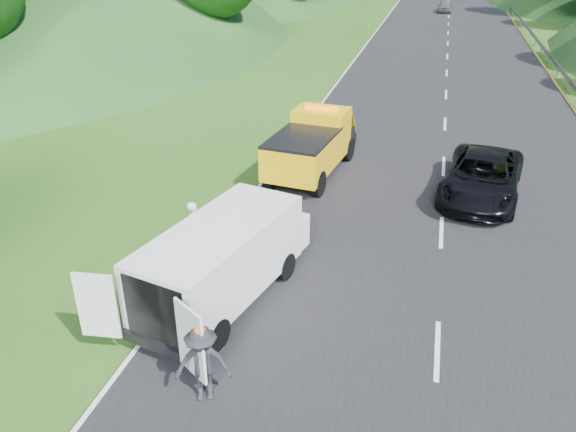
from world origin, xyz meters
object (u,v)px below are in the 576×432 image
(tow_truck, at_px, (312,144))
(passing_suv, at_px, (479,197))
(white_van, at_px, (224,258))
(woman, at_px, (197,254))
(child, at_px, (234,275))
(suitcase, at_px, (186,240))
(worker, at_px, (206,398))

(tow_truck, height_order, passing_suv, tow_truck)
(white_van, height_order, woman, white_van)
(tow_truck, height_order, woman, tow_truck)
(child, height_order, suitcase, suitcase)
(woman, height_order, suitcase, woman)
(worker, bearing_deg, suitcase, 98.79)
(tow_truck, bearing_deg, passing_suv, 0.65)
(white_van, relative_size, passing_suv, 1.20)
(white_van, bearing_deg, woman, 143.81)
(suitcase, bearing_deg, worker, -62.83)
(suitcase, bearing_deg, passing_suv, 35.05)
(tow_truck, bearing_deg, child, -86.78)
(woman, distance_m, child, 1.69)
(white_van, xyz_separation_m, child, (-0.20, 1.13, -1.28))
(woman, distance_m, worker, 6.01)
(worker, height_order, suitcase, worker)
(tow_truck, relative_size, white_van, 0.89)
(tow_truck, height_order, worker, tow_truck)
(woman, distance_m, suitcase, 0.60)
(white_van, bearing_deg, tow_truck, 101.46)
(child, xyz_separation_m, suitcase, (-1.92, 1.08, 0.32))
(tow_truck, xyz_separation_m, passing_suv, (6.53, -0.71, -1.23))
(woman, xyz_separation_m, worker, (2.49, -5.48, 0.00))
(woman, relative_size, child, 1.73)
(tow_truck, bearing_deg, woman, -98.45)
(suitcase, relative_size, passing_suv, 0.11)
(white_van, distance_m, passing_suv, 10.99)
(woman, xyz_separation_m, passing_suv, (8.52, 6.54, 0.00))
(worker, bearing_deg, child, 83.96)
(tow_truck, relative_size, suitcase, 9.46)
(suitcase, xyz_separation_m, passing_suv, (8.97, 6.29, -0.32))
(suitcase, height_order, passing_suv, passing_suv)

